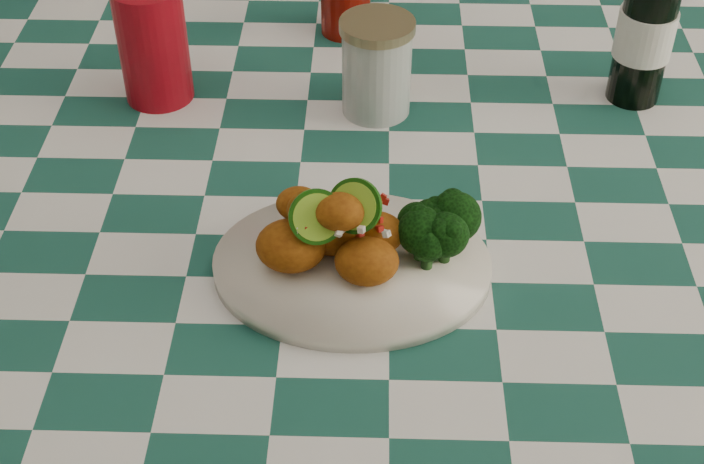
# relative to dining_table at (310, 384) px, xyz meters

# --- Properties ---
(dining_table) EXTENTS (1.66, 1.06, 0.79)m
(dining_table) POSITION_rel_dining_table_xyz_m (0.00, 0.00, 0.00)
(dining_table) COLOR #1A5145
(dining_table) RESTS_ON ground
(plate) EXTENTS (0.28, 0.22, 0.02)m
(plate) POSITION_rel_dining_table_xyz_m (0.06, -0.19, 0.40)
(plate) COLOR silver
(plate) RESTS_ON dining_table
(fried_chicken_pile) EXTENTS (0.13, 0.10, 0.08)m
(fried_chicken_pile) POSITION_rel_dining_table_xyz_m (0.05, -0.19, 0.45)
(fried_chicken_pile) COLOR #964E0E
(fried_chicken_pile) RESTS_ON plate
(broccoli_side) EXTENTS (0.08, 0.08, 0.06)m
(broccoli_side) POSITION_rel_dining_table_xyz_m (0.14, -0.17, 0.44)
(broccoli_side) COLOR black
(broccoli_side) RESTS_ON plate
(red_tumbler) EXTENTS (0.11, 0.11, 0.15)m
(red_tumbler) POSITION_rel_dining_table_xyz_m (-0.19, 0.13, 0.47)
(red_tumbler) COLOR maroon
(red_tumbler) RESTS_ON dining_table
(mason_jar) EXTENTS (0.11, 0.11, 0.12)m
(mason_jar) POSITION_rel_dining_table_xyz_m (0.09, 0.11, 0.45)
(mason_jar) COLOR #B2BCBA
(mason_jar) RESTS_ON dining_table
(beer_bottle) EXTENTS (0.08, 0.08, 0.24)m
(beer_bottle) POSITION_rel_dining_table_xyz_m (0.41, 0.15, 0.51)
(beer_bottle) COLOR black
(beer_bottle) RESTS_ON dining_table
(wooden_chair_left) EXTENTS (0.47, 0.48, 0.84)m
(wooden_chair_left) POSITION_rel_dining_table_xyz_m (-0.25, 0.70, 0.02)
(wooden_chair_left) COLOR #472814
(wooden_chair_left) RESTS_ON ground
(wooden_chair_right) EXTENTS (0.47, 0.48, 0.86)m
(wooden_chair_right) POSITION_rel_dining_table_xyz_m (0.46, 0.75, 0.04)
(wooden_chair_right) COLOR #472814
(wooden_chair_right) RESTS_ON ground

